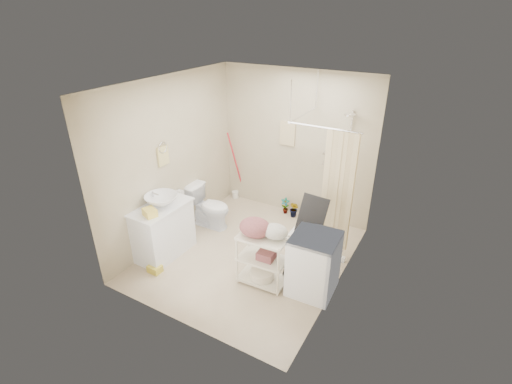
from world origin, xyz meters
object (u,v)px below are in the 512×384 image
toilet (210,206)px  laundry_rack (263,255)px  vanity (163,230)px  washing_machine (314,264)px

toilet → laundry_rack: (1.52, -0.88, 0.08)m
vanity → washing_machine: bearing=9.8°
washing_machine → laundry_rack: bearing=-165.8°
vanity → toilet: (0.12, 1.03, -0.04)m
vanity → toilet: size_ratio=1.27×
vanity → washing_machine: washing_machine is taller
washing_machine → toilet: bearing=160.2°
vanity → toilet: vanity is taller
toilet → vanity: bearing=171.5°
washing_machine → laundry_rack: (-0.66, -0.20, 0.02)m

